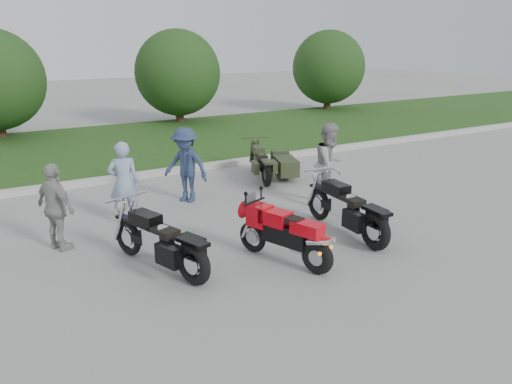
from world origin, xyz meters
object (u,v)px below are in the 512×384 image
person_back (56,207)px  person_grey (330,165)px  person_denim (186,165)px  cruiser_right (349,212)px  cruiser_sidecar (275,165)px  sportbike_red (286,233)px  person_stripe (124,182)px  cruiser_left (163,244)px

person_back → person_grey: bearing=-120.5°
person_grey → person_denim: 3.28m
person_denim → person_back: 3.37m
cruiser_right → cruiser_sidecar: 4.21m
person_grey → person_denim: size_ratio=1.09×
sportbike_red → person_grey: bearing=18.7°
cruiser_right → person_stripe: (-3.50, 2.87, 0.37)m
cruiser_left → person_grey: size_ratio=1.21×
person_grey → cruiser_sidecar: bearing=67.6°
cruiser_left → person_grey: (4.41, 1.30, 0.48)m
person_grey → person_denim: (-2.70, 1.86, -0.07)m
cruiser_sidecar → person_back: 6.20m
person_back → cruiser_right: bearing=-138.9°
sportbike_red → person_grey: person_grey is taller
cruiser_left → cruiser_right: bearing=-24.3°
person_denim → cruiser_left: bearing=-63.0°
cruiser_left → person_back: person_back is taller
sportbike_red → cruiser_right: 1.78m
sportbike_red → person_denim: bearing=71.9°
person_stripe → person_grey: size_ratio=0.90×
sportbike_red → person_stripe: person_stripe is taller
cruiser_left → person_stripe: bearing=68.4°
person_stripe → person_denim: 1.73m
person_grey → person_stripe: bearing=143.9°
person_stripe → person_back: person_stripe is taller
cruiser_sidecar → person_back: bearing=-142.4°
sportbike_red → cruiser_sidecar: size_ratio=0.90×
person_grey → person_denim: person_grey is taller
person_stripe → person_grey: person_grey is taller
cruiser_right → person_grey: 1.87m
person_stripe → person_denim: (1.61, 0.63, 0.02)m
cruiser_right → person_grey: bearing=65.8°
person_stripe → cruiser_sidecar: bearing=-151.3°
sportbike_red → person_back: bearing=121.6°
cruiser_sidecar → person_stripe: bearing=-145.9°
sportbike_red → person_stripe: size_ratio=1.10×
sportbike_red → person_grey: (2.53, 2.07, 0.40)m
sportbike_red → cruiser_right: (1.73, 0.43, -0.06)m
cruiser_sidecar → person_grey: person_grey is taller
cruiser_left → person_back: 2.21m
sportbike_red → cruiser_sidecar: bearing=39.4°
sportbike_red → person_back: (-3.21, 2.49, 0.26)m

